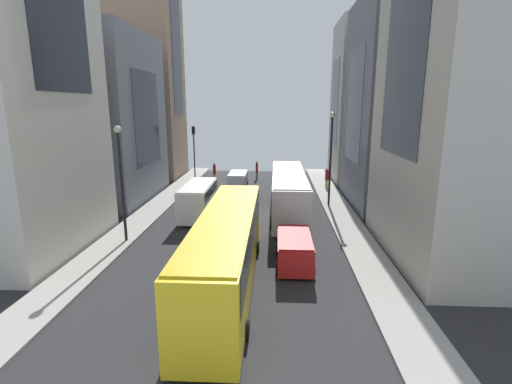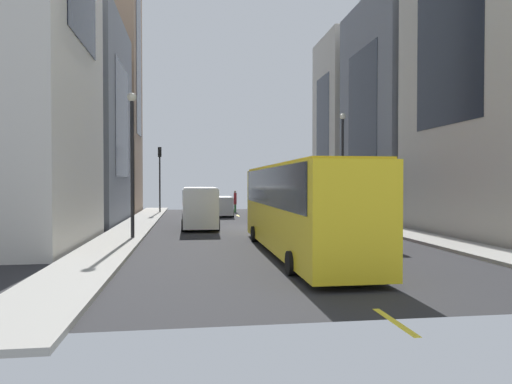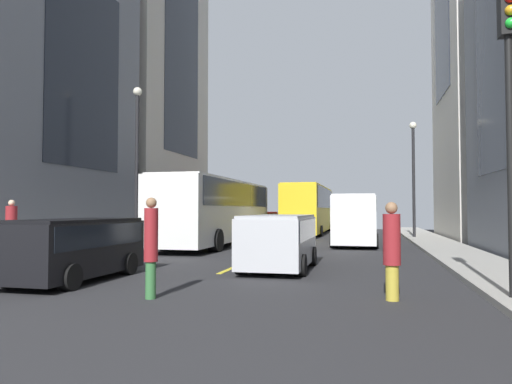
% 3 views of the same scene
% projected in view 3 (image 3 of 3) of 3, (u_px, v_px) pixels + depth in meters
% --- Properties ---
extents(ground_plane, '(41.62, 41.62, 0.00)m').
position_uv_depth(ground_plane, '(286.00, 245.00, 24.47)').
color(ground_plane, '#28282B').
extents(sidewalk_west, '(2.31, 44.00, 0.15)m').
position_uv_depth(sidewalk_west, '(153.00, 241.00, 26.25)').
color(sidewalk_west, '#9E9B93').
rests_on(sidewalk_west, ground).
extents(sidewalk_east, '(2.31, 44.00, 0.15)m').
position_uv_depth(sidewalk_east, '(441.00, 246.00, 22.69)').
color(sidewalk_east, '#9E9B93').
rests_on(sidewalk_east, ground).
extents(lane_stripe_1, '(0.16, 2.00, 0.01)m').
position_uv_depth(lane_stripe_1, '(229.00, 270.00, 14.26)').
color(lane_stripe_1, yellow).
rests_on(lane_stripe_1, ground).
extents(lane_stripe_2, '(0.16, 2.00, 0.01)m').
position_uv_depth(lane_stripe_2, '(286.00, 244.00, 24.47)').
color(lane_stripe_2, yellow).
rests_on(lane_stripe_2, ground).
extents(lane_stripe_3, '(0.16, 2.00, 0.01)m').
position_uv_depth(lane_stripe_3, '(310.00, 234.00, 34.67)').
color(lane_stripe_3, yellow).
rests_on(lane_stripe_3, ground).
extents(lane_stripe_4, '(0.16, 2.00, 0.01)m').
position_uv_depth(lane_stripe_4, '(323.00, 228.00, 44.88)').
color(lane_stripe_4, yellow).
rests_on(lane_stripe_4, ground).
extents(building_west_1, '(7.34, 10.80, 17.01)m').
position_uv_depth(building_west_1, '(22.00, 77.00, 23.25)').
color(building_west_1, slate).
rests_on(building_west_1, ground).
extents(building_west_2, '(7.01, 11.34, 26.05)m').
position_uv_depth(building_west_2, '(140.00, 61.00, 35.06)').
color(building_west_2, '#B7B2A8').
rests_on(building_west_2, ground).
extents(city_bus_white, '(2.80, 12.78, 3.35)m').
position_uv_depth(city_bus_white, '(218.00, 206.00, 24.45)').
color(city_bus_white, silver).
rests_on(city_bus_white, ground).
extents(streetcar_yellow, '(2.70, 13.53, 3.59)m').
position_uv_depth(streetcar_yellow, '(310.00, 206.00, 35.96)').
color(streetcar_yellow, yellow).
rests_on(streetcar_yellow, ground).
extents(delivery_van_white, '(2.25, 6.11, 2.58)m').
position_uv_depth(delivery_van_white, '(355.00, 216.00, 23.96)').
color(delivery_van_white, white).
rests_on(delivery_van_white, ground).
extents(car_red_0, '(2.00, 4.18, 1.67)m').
position_uv_depth(car_red_0, '(261.00, 221.00, 34.14)').
color(car_red_0, red).
rests_on(car_red_0, ground).
extents(car_black_1, '(1.94, 4.31, 1.60)m').
position_uv_depth(car_black_1, '(74.00, 244.00, 12.11)').
color(car_black_1, black).
rests_on(car_black_1, ground).
extents(car_silver_2, '(1.99, 4.12, 1.68)m').
position_uv_depth(car_silver_2, '(279.00, 238.00, 14.30)').
color(car_silver_2, '#B7BABF').
rests_on(car_silver_2, ground).
extents(pedestrian_crossing_near, '(0.35, 0.35, 2.01)m').
position_uv_depth(pedestrian_crossing_near, '(392.00, 248.00, 9.47)').
color(pedestrian_crossing_near, gold).
rests_on(pedestrian_crossing_near, ground).
extents(pedestrian_waiting_curb, '(0.29, 0.29, 2.10)m').
position_uv_depth(pedestrian_waiting_curb, '(151.00, 244.00, 9.67)').
color(pedestrian_waiting_curb, '#336B38').
rests_on(pedestrian_waiting_curb, ground).
extents(pedestrian_walking_far, '(0.37, 0.37, 2.03)m').
position_uv_depth(pedestrian_walking_far, '(11.00, 228.00, 15.99)').
color(pedestrian_walking_far, gold).
rests_on(pedestrian_walking_far, ground).
extents(traffic_light_near_corner, '(0.32, 0.44, 6.03)m').
position_uv_depth(traffic_light_near_corner, '(509.00, 83.00, 9.13)').
color(traffic_light_near_corner, black).
rests_on(traffic_light_near_corner, ground).
extents(streetlamp_near, '(0.44, 0.44, 7.19)m').
position_uv_depth(streetlamp_near, '(413.00, 166.00, 29.00)').
color(streetlamp_near, black).
rests_on(streetlamp_near, ground).
extents(streetlamp_far, '(0.44, 0.44, 7.83)m').
position_uv_depth(streetlamp_far, '(137.00, 149.00, 23.16)').
color(streetlamp_far, black).
rests_on(streetlamp_far, ground).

